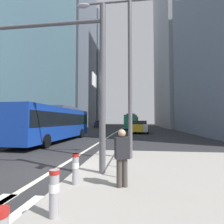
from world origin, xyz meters
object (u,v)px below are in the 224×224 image
Objects in this scene: city_bus_blue_oncoming at (56,122)px; pedestrian_waiting at (122,155)px; city_bus_red_receding at (131,121)px; traffic_signal_gantry at (43,62)px; bollard_right at (76,167)px; city_bus_red_distant at (134,121)px; car_oncoming_mid at (99,124)px; car_receding_near at (136,127)px; car_receding_far at (142,127)px; street_lamp_post at (130,53)px; bollard_left at (54,191)px.

pedestrian_waiting is (7.02, -10.98, -0.83)m from city_bus_blue_oncoming.
city_bus_red_receding is at bearing 74.93° from city_bus_blue_oncoming.
bollard_right is at bearing -34.37° from traffic_signal_gantry.
city_bus_red_receding is at bearing -92.09° from city_bus_red_distant.
bollard_right is (-0.82, -35.13, -1.21)m from city_bus_red_receding.
car_oncoming_mid is at bearing 99.00° from traffic_signal_gantry.
car_receding_near is 0.85m from car_receding_far.
street_lamp_post is at bearing -93.74° from car_receding_far.
pedestrian_waiting is (-0.55, -22.90, 0.02)m from car_receding_near.
car_oncoming_mid reaches higher than bollard_left.
city_bus_red_distant is 2.32× the size of car_oncoming_mid.
traffic_signal_gantry reaches higher than car_receding_far.
city_bus_red_receding is 1.33× the size of street_lamp_post.
street_lamp_post is 5.11× the size of pedestrian_waiting.
car_oncoming_mid is 46.43m from pedestrian_waiting.
city_bus_red_receding reaches higher than car_oncoming_mid.
car_receding_near is at bearing -89.11° from city_bus_red_distant.
city_bus_red_distant is at bearing 90.89° from car_receding_near.
car_receding_near and car_receding_far have the same top height.
car_oncoming_mid is at bearing 117.05° from car_receding_far.
bollard_left is at bearing -91.01° from city_bus_red_receding.
bollard_right is (8.69, -45.31, -0.36)m from car_oncoming_mid.
city_bus_red_receding reaches higher than pedestrian_waiting.
city_bus_red_receding is at bearing -46.95° from car_oncoming_mid.
street_lamp_post reaches higher than car_receding_near.
traffic_signal_gantry reaches higher than city_bus_red_receding.
city_bus_red_distant is 53.59m from bollard_left.
car_receding_far is 19.79m from street_lamp_post.
street_lamp_post reaches higher than traffic_signal_gantry.
city_bus_red_distant is 6.78× the size of pedestrian_waiting.
bollard_right is at bearing 95.67° from bollard_left.
traffic_signal_gantry reaches higher than car_oncoming_mid.
city_bus_blue_oncoming is at bearing -85.02° from car_oncoming_mid.
car_receding_far is 23.13m from bollard_right.
car_receding_far is 0.55× the size of street_lamp_post.
car_receding_near is 1.05× the size of car_receding_far.
car_oncoming_mid is 46.14m from bollard_right.
street_lamp_post is at bearing -91.24° from car_receding_near.
city_bus_red_receding is at bearing 98.89° from car_receding_far.
traffic_signal_gantry is at bearing -99.35° from car_receding_near.
city_bus_blue_oncoming is 13.06m from pedestrian_waiting.
city_bus_blue_oncoming is at bearing -122.43° from car_receding_near.
pedestrian_waiting reaches higher than bollard_left.
car_oncoming_mid is 1.04× the size of car_receding_far.
city_bus_red_distant reaches higher than car_oncoming_mid.
traffic_signal_gantry is at bearing -67.79° from city_bus_blue_oncoming.
city_bus_red_distant is 12.09× the size of bollard_left.
city_bus_blue_oncoming is at bearing 122.59° from pedestrian_waiting.
city_bus_blue_oncoming is 1.51× the size of street_lamp_post.
city_bus_blue_oncoming reaches higher than bollard_right.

